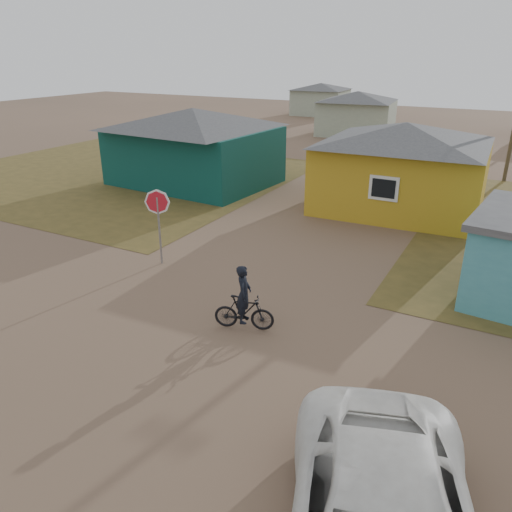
# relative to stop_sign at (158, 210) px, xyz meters

# --- Properties ---
(ground) EXTENTS (120.00, 120.00, 0.00)m
(ground) POSITION_rel_stop_sign_xyz_m (3.10, -3.65, -1.91)
(ground) COLOR brown
(grass_nw) EXTENTS (20.00, 18.00, 0.00)m
(grass_nw) POSITION_rel_stop_sign_xyz_m (-10.90, 9.35, -1.91)
(grass_nw) COLOR brown
(grass_nw) RESTS_ON ground
(house_teal) EXTENTS (8.93, 7.08, 4.00)m
(house_teal) POSITION_rel_stop_sign_xyz_m (-5.40, 9.85, 0.14)
(house_teal) COLOR #0A3832
(house_teal) RESTS_ON ground
(house_yellow) EXTENTS (7.72, 6.76, 3.90)m
(house_yellow) POSITION_rel_stop_sign_xyz_m (5.60, 10.34, 0.09)
(house_yellow) COLOR #BC921C
(house_yellow) RESTS_ON ground
(house_pale_west) EXTENTS (7.04, 6.15, 3.60)m
(house_pale_west) POSITION_rel_stop_sign_xyz_m (-2.90, 30.35, -0.06)
(house_pale_west) COLOR #9CA78F
(house_pale_west) RESTS_ON ground
(house_pale_north) EXTENTS (6.28, 5.81, 3.40)m
(house_pale_north) POSITION_rel_stop_sign_xyz_m (-10.90, 42.35, -0.16)
(house_pale_north) COLOR #9CA78F
(house_pale_north) RESTS_ON ground
(stop_sign) EXTENTS (0.86, 0.08, 2.62)m
(stop_sign) POSITION_rel_stop_sign_xyz_m (0.00, 0.00, 0.00)
(stop_sign) COLOR gray
(stop_sign) RESTS_ON ground
(cyclist) EXTENTS (1.65, 0.92, 1.80)m
(cyclist) POSITION_rel_stop_sign_xyz_m (4.65, -2.44, -1.26)
(cyclist) COLOR black
(cyclist) RESTS_ON ground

